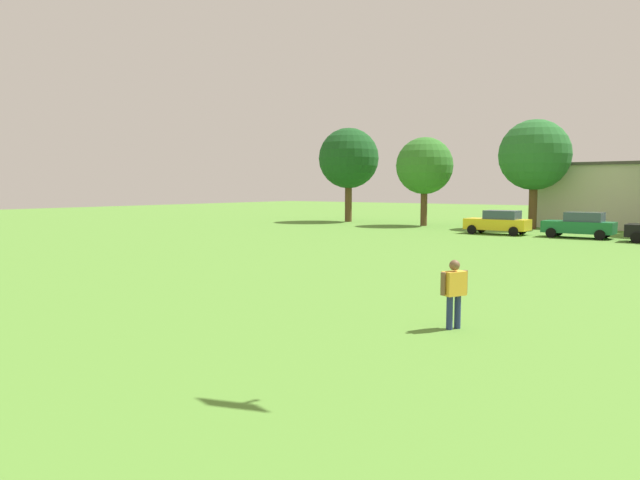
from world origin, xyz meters
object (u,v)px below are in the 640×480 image
object	(u,v)px
adult_bystander	(454,288)
parked_car_yellow_0	(498,222)
parked_car_green_1	(580,225)
tree_left	(425,166)
tree_center_left	(535,155)
tree_far_left	(349,159)

from	to	relation	value
adult_bystander	parked_car_yellow_0	xyz separation A→B (m)	(-8.55, 27.19, -0.11)
parked_car_green_1	tree_left	world-z (taller)	tree_left
parked_car_yellow_0	tree_center_left	size ratio (longest dim) A/B	0.50
tree_far_left	tree_left	size ratio (longest dim) A/B	1.18
parked_car_yellow_0	adult_bystander	bearing A→B (deg)	107.45
adult_bystander	parked_car_yellow_0	size ratio (longest dim) A/B	0.38
adult_bystander	parked_car_green_1	xyz separation A→B (m)	(-3.28, 27.50, -0.11)
tree_far_left	tree_center_left	world-z (taller)	tree_far_left
adult_bystander	parked_car_green_1	size ratio (longest dim) A/B	0.38
parked_car_yellow_0	tree_left	size ratio (longest dim) A/B	0.57
adult_bystander	parked_car_green_1	distance (m)	27.70
parked_car_yellow_0	tree_far_left	distance (m)	18.44
tree_far_left	parked_car_green_1	bearing A→B (deg)	-14.57
adult_bystander	tree_far_left	size ratio (longest dim) A/B	0.18
parked_car_yellow_0	tree_center_left	distance (m)	8.25
tree_far_left	tree_left	xyz separation A→B (m)	(8.42, -0.98, -0.92)
parked_car_green_1	tree_center_left	distance (m)	9.36
tree_far_left	tree_center_left	distance (m)	17.07
tree_far_left	tree_center_left	bearing A→B (deg)	2.01
parked_car_yellow_0	tree_far_left	size ratio (longest dim) A/B	0.48
adult_bystander	tree_center_left	size ratio (longest dim) A/B	0.19
parked_car_green_1	tree_left	xyz separation A→B (m)	(-13.51, 4.72, 4.22)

